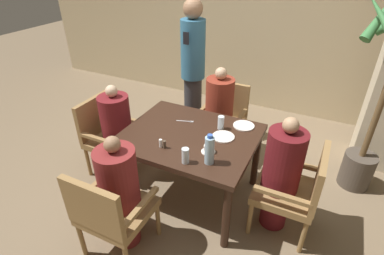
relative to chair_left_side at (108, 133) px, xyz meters
name	(u,v)px	position (x,y,z in m)	size (l,w,h in m)	color
ground_plane	(190,193)	(1.02, 0.00, -0.48)	(16.00, 16.00, 0.00)	#7A664C
wall_back	(263,16)	(1.02, 2.36, 0.92)	(8.00, 0.06, 2.80)	#C6B289
dining_table	(190,143)	(1.02, 0.00, 0.17)	(1.24, 1.02, 0.74)	#331E14
chair_left_side	(108,133)	(0.00, 0.00, 0.00)	(0.52, 0.52, 0.87)	olive
diner_in_left_chair	(117,130)	(0.14, 0.00, 0.07)	(0.32, 0.32, 1.08)	maroon
chair_far_side	(223,117)	(1.02, 0.91, 0.00)	(0.52, 0.52, 0.87)	olive
diner_in_far_chair	(219,114)	(1.02, 0.77, 0.11)	(0.32, 0.32, 1.15)	maroon
chair_right_side	(295,188)	(2.03, 0.00, 0.00)	(0.52, 0.52, 0.87)	olive
diner_in_right_chair	(281,174)	(1.89, 0.00, 0.10)	(0.32, 0.32, 1.14)	#5B1419
chair_near_corner	(110,211)	(0.77, -0.91, 0.00)	(0.52, 0.52, 0.87)	olive
diner_in_near_chair	(120,192)	(0.77, -0.77, 0.08)	(0.32, 0.32, 1.09)	maroon
standing_host	(193,68)	(0.51, 1.11, 0.47)	(0.30, 0.34, 1.77)	#2D2D33
potted_palm	(377,111)	(2.56, 0.93, 0.43)	(0.80, 0.81, 2.15)	#4C4238
plate_main_left	(244,126)	(1.43, 0.37, 0.27)	(0.21, 0.21, 0.01)	white
plate_main_right	(223,137)	(1.32, 0.10, 0.27)	(0.21, 0.21, 0.01)	white
teacup_with_saucer	(208,149)	(1.28, -0.18, 0.29)	(0.12, 0.12, 0.07)	white
water_bottle	(210,150)	(1.35, -0.31, 0.39)	(0.08, 0.08, 0.27)	#A3C6DB
glass_tall_near	(221,123)	(1.24, 0.23, 0.33)	(0.06, 0.06, 0.14)	silver
glass_tall_mid	(185,156)	(1.17, -0.39, 0.33)	(0.06, 0.06, 0.14)	silver
salt_shaker	(161,143)	(0.88, -0.29, 0.30)	(0.03, 0.03, 0.08)	white
pepper_shaker	(165,145)	(0.92, -0.29, 0.30)	(0.03, 0.03, 0.07)	#4C3D2D
fork_beside_plate	(187,121)	(0.88, 0.21, 0.27)	(0.17, 0.07, 0.00)	silver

